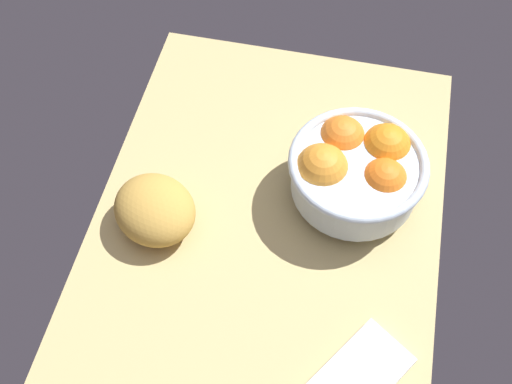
{
  "coord_description": "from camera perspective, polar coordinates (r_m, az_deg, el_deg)",
  "views": [
    {
      "loc": [
        53.1,
        9.51,
        91.12
      ],
      "look_at": [
        -1.22,
        -2.26,
        5.0
      ],
      "focal_mm": 44.69,
      "sensor_mm": 36.0,
      "label": 1
    }
  ],
  "objects": [
    {
      "name": "napkin_folded",
      "position": [
        0.95,
        9.12,
        -16.02
      ],
      "size": [
        17.86,
        15.97,
        1.52
      ],
      "primitive_type": "cube",
      "rotation": [
        0.0,
        0.0,
        -0.59
      ],
      "color": "silver",
      "rests_on": "ground"
    },
    {
      "name": "fruit_bowl",
      "position": [
        1.04,
        8.91,
        2.09
      ],
      "size": [
        22.43,
        22.43,
        12.11
      ],
      "color": "silver",
      "rests_on": "ground"
    },
    {
      "name": "ground_plane",
      "position": [
        1.07,
        1.04,
        -2.64
      ],
      "size": [
        76.92,
        56.8,
        3.0
      ],
      "primitive_type": "cube",
      "color": "tan"
    },
    {
      "name": "bread_loaf",
      "position": [
        1.03,
        -9.05,
        -1.58
      ],
      "size": [
        17.92,
        18.44,
        8.03
      ],
      "primitive_type": "ellipsoid",
      "rotation": [
        0.0,
        0.0,
        4.15
      ],
      "color": "gold",
      "rests_on": "ground"
    }
  ]
}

